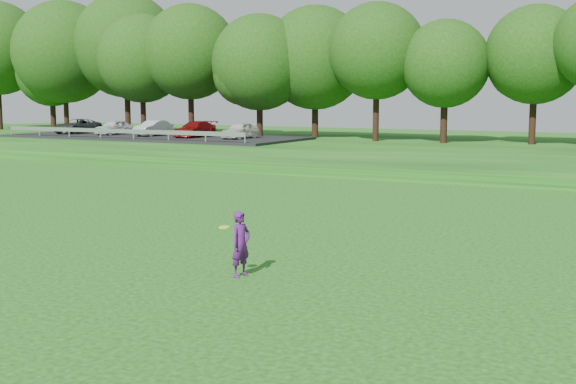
% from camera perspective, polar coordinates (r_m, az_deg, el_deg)
% --- Properties ---
extents(ground, '(140.00, 140.00, 0.00)m').
position_cam_1_polar(ground, '(17.30, -16.86, -5.59)').
color(ground, '#0C3F0F').
rests_on(ground, ground).
extents(berm, '(130.00, 30.00, 0.60)m').
position_cam_1_polar(berm, '(47.52, 13.49, 3.09)').
color(berm, '#0C3F0F').
rests_on(berm, ground).
extents(walking_path, '(130.00, 1.60, 0.04)m').
position_cam_1_polar(walking_path, '(34.24, 7.48, 1.10)').
color(walking_path, gray).
rests_on(walking_path, ground).
extents(treeline, '(104.00, 7.00, 15.00)m').
position_cam_1_polar(treeline, '(51.44, 14.93, 12.07)').
color(treeline, '#163D0E').
rests_on(treeline, berm).
extents(parking_lot, '(24.00, 9.00, 1.38)m').
position_cam_1_polar(parking_lot, '(57.63, -10.97, 4.64)').
color(parking_lot, black).
rests_on(parking_lot, berm).
extents(woman, '(0.55, 0.71, 1.42)m').
position_cam_1_polar(woman, '(15.47, -3.75, -4.12)').
color(woman, '#511665').
rests_on(woman, ground).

